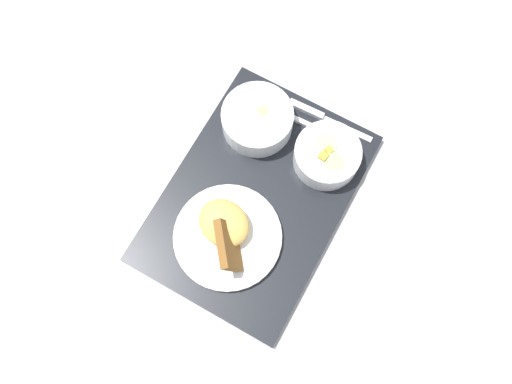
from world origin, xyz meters
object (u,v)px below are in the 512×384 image
knife (316,114)px  spoon (318,129)px  plate_main (227,233)px  bowl_soup (257,119)px  bowl_salad (327,155)px

knife → spoon: bearing=-60.7°
plate_main → bowl_soup: bearing=-160.8°
bowl_salad → spoon: (-0.04, -0.04, -0.02)m
bowl_salad → knife: bearing=-137.9°
bowl_salad → plate_main: bearing=-18.3°
bowl_soup → knife: bearing=133.7°
bowl_salad → spoon: bowl_salad is taller
plate_main → knife: size_ratio=1.12×
plate_main → knife: (-0.29, 0.01, -0.01)m
spoon → bowl_salad: bearing=-51.1°
knife → plate_main: bearing=-98.6°
knife → spoon: (0.03, 0.02, 0.00)m
plate_main → spoon: 0.27m
bowl_salad → plate_main: 0.23m
bowl_soup → plate_main: 0.22m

